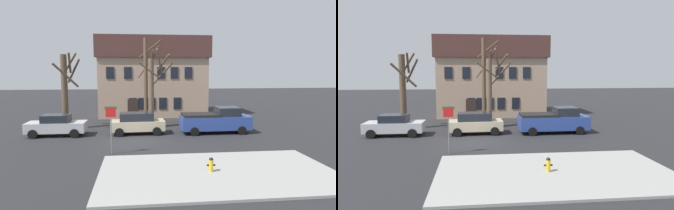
{
  "view_description": "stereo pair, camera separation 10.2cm",
  "coord_description": "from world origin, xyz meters",
  "views": [
    {
      "loc": [
        0.2,
        -20.21,
        5.03
      ],
      "look_at": [
        2.76,
        3.09,
        2.25
      ],
      "focal_mm": 31.19,
      "sensor_mm": 36.0,
      "label": 1
    },
    {
      "loc": [
        0.3,
        -20.22,
        5.03
      ],
      "look_at": [
        2.76,
        3.09,
        2.25
      ],
      "focal_mm": 31.19,
      "sensor_mm": 36.0,
      "label": 2
    }
  ],
  "objects": [
    {
      "name": "fire_hydrant",
      "position": [
        3.79,
        -6.75,
        0.49
      ],
      "size": [
        0.42,
        0.22,
        0.71
      ],
      "color": "gold",
      "rests_on": "sidewalk_slab"
    },
    {
      "name": "ground_plane",
      "position": [
        0.0,
        0.0,
        0.0
      ],
      "size": [
        120.0,
        120.0,
        0.0
      ],
      "primitive_type": "plane",
      "color": "#262628"
    },
    {
      "name": "bicycle_leaning",
      "position": [
        -5.07,
        3.72,
        0.37
      ],
      "size": [
        1.66,
        0.65,
        1.03
      ],
      "color": "black",
      "rests_on": "ground_plane"
    },
    {
      "name": "tree_bare_near",
      "position": [
        -5.75,
        5.26,
        3.5
      ],
      "size": [
        2.07,
        2.76,
        6.55
      ],
      "color": "brown",
      "rests_on": "ground_plane"
    },
    {
      "name": "building_main",
      "position": [
        2.08,
        13.25,
        4.44
      ],
      "size": [
        12.13,
        6.65,
        8.67
      ],
      "color": "tan",
      "rests_on": "ground_plane"
    },
    {
      "name": "tree_bare_far",
      "position": [
        1.64,
        5.13,
        3.37
      ],
      "size": [
        2.15,
        2.96,
        6.84
      ],
      "color": "brown",
      "rests_on": "ground_plane"
    },
    {
      "name": "tree_bare_mid",
      "position": [
        1.1,
        5.24,
        4.21
      ],
      "size": [
        2.16,
        2.67,
        7.81
      ],
      "color": "brown",
      "rests_on": "ground_plane"
    },
    {
      "name": "car_silver_sedan",
      "position": [
        -5.95,
        2.78,
        0.83
      ],
      "size": [
        4.45,
        2.02,
        1.66
      ],
      "color": "#B7BABF",
      "rests_on": "ground_plane"
    },
    {
      "name": "car_beige_wagon",
      "position": [
        0.27,
        2.76,
        0.89
      ],
      "size": [
        4.29,
        2.06,
        1.71
      ],
      "color": "#C6B793",
      "rests_on": "ground_plane"
    },
    {
      "name": "sidewalk_slab",
      "position": [
        4.16,
        -6.74,
        0.06
      ],
      "size": [
        11.6,
        6.41,
        0.12
      ],
      "primitive_type": "cube",
      "color": "#999993",
      "rests_on": "ground_plane"
    },
    {
      "name": "street_sign_pole",
      "position": [
        -1.31,
        -2.84,
        2.04
      ],
      "size": [
        0.76,
        0.07,
        2.92
      ],
      "color": "slate",
      "rests_on": "ground_plane"
    },
    {
      "name": "pickup_truck_blue",
      "position": [
        6.59,
        2.54,
        1.01
      ],
      "size": [
        5.6,
        2.24,
        2.09
      ],
      "color": "#2D4799",
      "rests_on": "ground_plane"
    }
  ]
}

